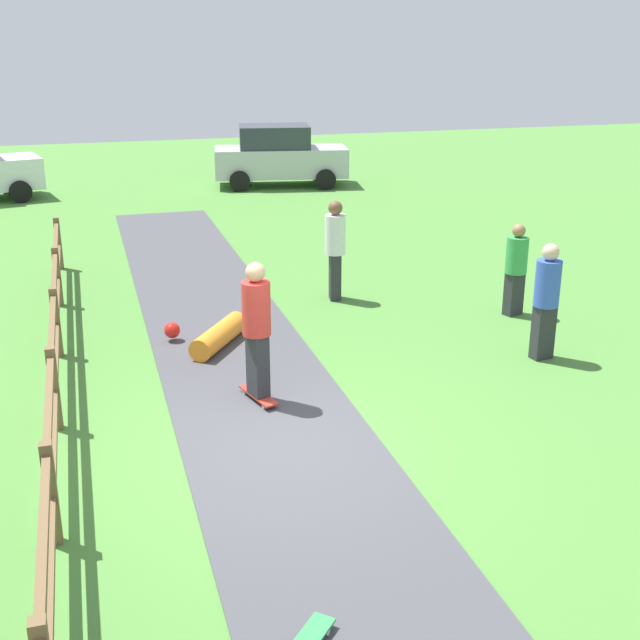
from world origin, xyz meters
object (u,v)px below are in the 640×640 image
bystander_green (516,266)px  bystander_white (335,245)px  skater_riding (257,324)px  parked_car_silver (279,156)px  bystander_blue (546,296)px  skater_fallen (215,335)px

bystander_green → bystander_white: 3.27m
skater_riding → bystander_green: size_ratio=1.19×
parked_car_silver → bystander_blue: bearing=-88.7°
bystander_blue → parked_car_silver: 15.58m
bystander_white → bystander_blue: bystander_white is taller
bystander_white → parked_car_silver: 12.01m
skater_riding → parked_car_silver: 16.43m
bystander_blue → parked_car_silver: size_ratio=0.41×
skater_fallen → skater_riding: bearing=-83.9°
skater_riding → bystander_blue: skater_riding is taller
skater_riding → bystander_green: (5.10, 2.29, -0.22)m
skater_riding → skater_fallen: size_ratio=1.41×
skater_fallen → bystander_white: bearing=35.6°
bystander_white → parked_car_silver: bearing=81.3°
skater_riding → skater_fallen: (-0.23, 2.18, -0.91)m
bystander_green → bystander_blue: (-0.59, -1.97, 0.11)m
skater_riding → bystander_white: bearing=59.8°
parked_car_silver → bystander_white: bearing=-98.7°
skater_fallen → bystander_blue: bearing=-21.5°
bystander_blue → bystander_green: bearing=73.3°
skater_fallen → bystander_white: 3.27m
skater_riding → bystander_white: (2.34, 4.02, -0.08)m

